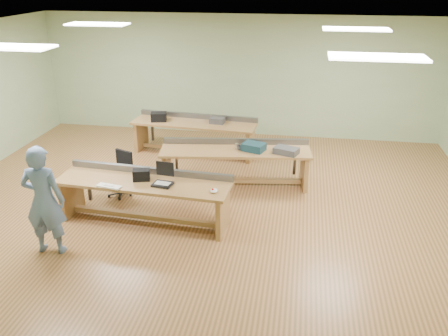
{
  "coord_description": "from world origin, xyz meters",
  "views": [
    {
      "loc": [
        1.6,
        -7.72,
        3.99
      ],
      "look_at": [
        0.41,
        -0.6,
        0.94
      ],
      "focal_mm": 38.0,
      "sensor_mm": 36.0,
      "label": 1
    }
  ],
  "objects_px": {
    "task_chair": "(120,179)",
    "person": "(44,201)",
    "workbench_mid": "(235,158)",
    "parts_bin_grey": "(286,151)",
    "camera_bag": "(141,175)",
    "parts_bin_teal": "(254,147)",
    "mug": "(240,148)",
    "workbench_back": "(195,130)",
    "workbench_front": "(145,191)",
    "drinks_can": "(237,146)",
    "laptop_base": "(163,184)"
  },
  "relations": [
    {
      "from": "parts_bin_teal",
      "to": "drinks_can",
      "type": "height_order",
      "value": "parts_bin_teal"
    },
    {
      "from": "workbench_front",
      "to": "camera_bag",
      "type": "height_order",
      "value": "camera_bag"
    },
    {
      "from": "parts_bin_teal",
      "to": "parts_bin_grey",
      "type": "distance_m",
      "value": 0.63
    },
    {
      "from": "drinks_can",
      "to": "laptop_base",
      "type": "bearing_deg",
      "value": -117.26
    },
    {
      "from": "workbench_mid",
      "to": "camera_bag",
      "type": "distance_m",
      "value": 2.18
    },
    {
      "from": "workbench_back",
      "to": "parts_bin_grey",
      "type": "xyz_separation_m",
      "value": [
        2.16,
        -1.67,
        0.25
      ]
    },
    {
      "from": "workbench_mid",
      "to": "task_chair",
      "type": "bearing_deg",
      "value": -166.12
    },
    {
      "from": "mug",
      "to": "camera_bag",
      "type": "bearing_deg",
      "value": -129.98
    },
    {
      "from": "workbench_mid",
      "to": "parts_bin_grey",
      "type": "relative_size",
      "value": 6.72
    },
    {
      "from": "parts_bin_grey",
      "to": "workbench_front",
      "type": "bearing_deg",
      "value": -144.17
    },
    {
      "from": "camera_bag",
      "to": "task_chair",
      "type": "distance_m",
      "value": 1.27
    },
    {
      "from": "workbench_mid",
      "to": "person",
      "type": "relative_size",
      "value": 1.74
    },
    {
      "from": "task_chair",
      "to": "parts_bin_grey",
      "type": "xyz_separation_m",
      "value": [
        3.06,
        0.74,
        0.5
      ]
    },
    {
      "from": "camera_bag",
      "to": "workbench_back",
      "type": "bearing_deg",
      "value": 72.35
    },
    {
      "from": "task_chair",
      "to": "mug",
      "type": "distance_m",
      "value": 2.35
    },
    {
      "from": "workbench_mid",
      "to": "laptop_base",
      "type": "relative_size",
      "value": 9.66
    },
    {
      "from": "task_chair",
      "to": "laptop_base",
      "type": "bearing_deg",
      "value": -18.84
    },
    {
      "from": "workbench_mid",
      "to": "camera_bag",
      "type": "height_order",
      "value": "camera_bag"
    },
    {
      "from": "camera_bag",
      "to": "parts_bin_teal",
      "type": "height_order",
      "value": "camera_bag"
    },
    {
      "from": "workbench_back",
      "to": "parts_bin_teal",
      "type": "xyz_separation_m",
      "value": [
        1.54,
        -1.6,
        0.27
      ]
    },
    {
      "from": "laptop_base",
      "to": "parts_bin_grey",
      "type": "distance_m",
      "value": 2.6
    },
    {
      "from": "workbench_front",
      "to": "parts_bin_grey",
      "type": "relative_size",
      "value": 6.69
    },
    {
      "from": "task_chair",
      "to": "parts_bin_teal",
      "type": "xyz_separation_m",
      "value": [
        2.43,
        0.81,
        0.51
      ]
    },
    {
      "from": "workbench_mid",
      "to": "laptop_base",
      "type": "bearing_deg",
      "value": -124.39
    },
    {
      "from": "workbench_front",
      "to": "person",
      "type": "bearing_deg",
      "value": -130.76
    },
    {
      "from": "mug",
      "to": "parts_bin_teal",
      "type": "bearing_deg",
      "value": 1.6
    },
    {
      "from": "workbench_front",
      "to": "drinks_can",
      "type": "bearing_deg",
      "value": 56.83
    },
    {
      "from": "task_chair",
      "to": "parts_bin_grey",
      "type": "height_order",
      "value": "parts_bin_grey"
    },
    {
      "from": "camera_bag",
      "to": "mug",
      "type": "distance_m",
      "value": 2.19
    },
    {
      "from": "parts_bin_grey",
      "to": "workbench_back",
      "type": "bearing_deg",
      "value": 142.37
    },
    {
      "from": "workbench_mid",
      "to": "parts_bin_teal",
      "type": "xyz_separation_m",
      "value": [
        0.36,
        -0.01,
        0.26
      ]
    },
    {
      "from": "workbench_back",
      "to": "task_chair",
      "type": "bearing_deg",
      "value": -105.47
    },
    {
      "from": "person",
      "to": "laptop_base",
      "type": "bearing_deg",
      "value": -149.8
    },
    {
      "from": "task_chair",
      "to": "person",
      "type": "bearing_deg",
      "value": -76.8
    },
    {
      "from": "laptop_base",
      "to": "task_chair",
      "type": "height_order",
      "value": "task_chair"
    },
    {
      "from": "workbench_back",
      "to": "workbench_front",
      "type": "bearing_deg",
      "value": -86.9
    },
    {
      "from": "person",
      "to": "parts_bin_teal",
      "type": "xyz_separation_m",
      "value": [
        2.78,
        2.85,
        -0.03
      ]
    },
    {
      "from": "drinks_can",
      "to": "task_chair",
      "type": "bearing_deg",
      "value": -158.53
    },
    {
      "from": "person",
      "to": "laptop_base",
      "type": "distance_m",
      "value": 1.81
    },
    {
      "from": "workbench_front",
      "to": "camera_bag",
      "type": "xyz_separation_m",
      "value": [
        -0.04,
        0.02,
        0.29
      ]
    },
    {
      "from": "workbench_mid",
      "to": "parts_bin_grey",
      "type": "height_order",
      "value": "parts_bin_grey"
    },
    {
      "from": "workbench_front",
      "to": "parts_bin_grey",
      "type": "distance_m",
      "value": 2.81
    },
    {
      "from": "workbench_back",
      "to": "camera_bag",
      "type": "distance_m",
      "value": 3.3
    },
    {
      "from": "task_chair",
      "to": "mug",
      "type": "relative_size",
      "value": 7.75
    },
    {
      "from": "camera_bag",
      "to": "parts_bin_teal",
      "type": "relative_size",
      "value": 0.66
    },
    {
      "from": "workbench_front",
      "to": "person",
      "type": "distance_m",
      "value": 1.64
    },
    {
      "from": "workbench_back",
      "to": "parts_bin_teal",
      "type": "distance_m",
      "value": 2.24
    },
    {
      "from": "task_chair",
      "to": "parts_bin_teal",
      "type": "height_order",
      "value": "parts_bin_teal"
    },
    {
      "from": "laptop_base",
      "to": "parts_bin_teal",
      "type": "distance_m",
      "value": 2.24
    },
    {
      "from": "parts_bin_grey",
      "to": "parts_bin_teal",
      "type": "bearing_deg",
      "value": 173.83
    }
  ]
}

